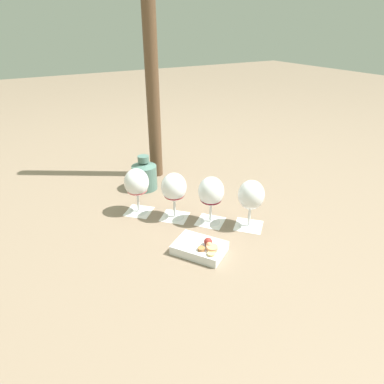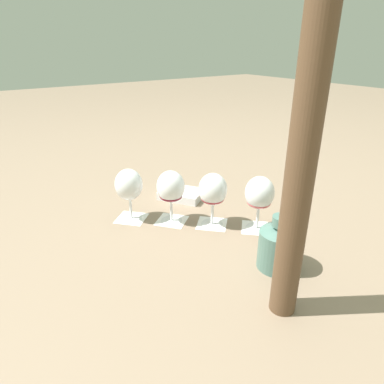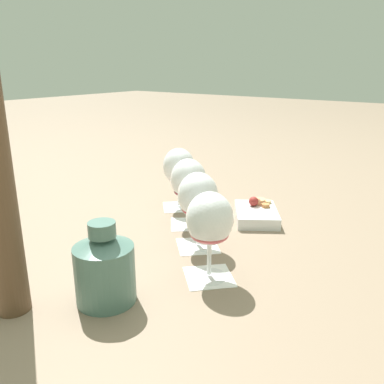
% 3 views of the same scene
% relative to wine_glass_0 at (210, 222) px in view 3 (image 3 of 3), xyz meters
% --- Properties ---
extents(ground_plane, '(8.00, 8.00, 0.00)m').
position_rel_wine_glass_0_xyz_m(ground_plane, '(0.15, 0.15, -0.12)').
color(ground_plane, '#7F6B56').
extents(tasting_card_0, '(0.13, 0.13, 0.00)m').
position_rel_wine_glass_0_xyz_m(tasting_card_0, '(0.00, 0.00, -0.12)').
color(tasting_card_0, white).
rests_on(tasting_card_0, ground_plane).
extents(tasting_card_1, '(0.13, 0.13, 0.00)m').
position_rel_wine_glass_0_xyz_m(tasting_card_1, '(0.10, 0.10, -0.12)').
color(tasting_card_1, white).
rests_on(tasting_card_1, ground_plane).
extents(tasting_card_2, '(0.13, 0.13, 0.00)m').
position_rel_wine_glass_0_xyz_m(tasting_card_2, '(0.20, 0.20, -0.12)').
color(tasting_card_2, white).
rests_on(tasting_card_2, ground_plane).
extents(tasting_card_3, '(0.13, 0.13, 0.00)m').
position_rel_wine_glass_0_xyz_m(tasting_card_3, '(0.29, 0.30, -0.12)').
color(tasting_card_3, white).
rests_on(tasting_card_3, ground_plane).
extents(wine_glass_0, '(0.09, 0.09, 0.17)m').
position_rel_wine_glass_0_xyz_m(wine_glass_0, '(0.00, 0.00, 0.00)').
color(wine_glass_0, white).
rests_on(wine_glass_0, tasting_card_0).
extents(wine_glass_1, '(0.09, 0.09, 0.17)m').
position_rel_wine_glass_0_xyz_m(wine_glass_1, '(0.10, 0.10, -0.00)').
color(wine_glass_1, white).
rests_on(wine_glass_1, tasting_card_1).
extents(wine_glass_2, '(0.09, 0.09, 0.17)m').
position_rel_wine_glass_0_xyz_m(wine_glass_2, '(0.20, 0.20, 0.00)').
color(wine_glass_2, white).
rests_on(wine_glass_2, tasting_card_2).
extents(wine_glass_3, '(0.09, 0.09, 0.17)m').
position_rel_wine_glass_0_xyz_m(wine_glass_3, '(0.29, 0.30, -0.00)').
color(wine_glass_3, white).
rests_on(wine_glass_3, tasting_card_3).
extents(ceramic_vase, '(0.11, 0.11, 0.15)m').
position_rel_wine_glass_0_xyz_m(ceramic_vase, '(-0.18, 0.10, -0.05)').
color(ceramic_vase, '#4C7066').
rests_on(ceramic_vase, ground_plane).
extents(snack_dish, '(0.19, 0.18, 0.06)m').
position_rel_wine_glass_0_xyz_m(snack_dish, '(0.34, 0.07, -0.10)').
color(snack_dish, silver).
rests_on(snack_dish, ground_plane).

